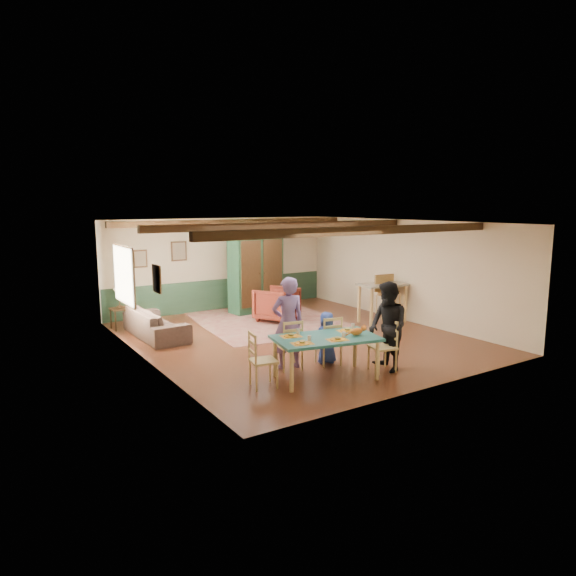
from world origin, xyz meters
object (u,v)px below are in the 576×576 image
armoire (256,270)px  bar_stool_right (391,298)px  dining_chair_end_left (263,359)px  end_table (120,318)px  person_child (327,338)px  cat (357,331)px  person_man (288,323)px  sofa (156,323)px  person_woman (388,327)px  dining_chair_far_right (328,340)px  dining_table (326,358)px  armchair (276,304)px  counter_table (382,303)px  dining_chair_far_left (289,344)px  bar_stool_left (386,300)px  dining_chair_end_right (383,346)px  table_lamp (119,298)px

armoire → bar_stool_right: (2.52, -2.95, -0.60)m
dining_chair_end_left → end_table: (-0.95, 5.52, -0.22)m
person_child → cat: (-0.03, -0.93, 0.35)m
bar_stool_right → person_man: bearing=-151.0°
sofa → cat: bearing=-157.3°
person_woman → cat: 0.72m
dining_chair_far_right → person_woman: bearing=139.7°
dining_table → armchair: (1.67, 4.41, 0.07)m
person_child → counter_table: bearing=-137.2°
dining_chair_far_right → cat: size_ratio=2.64×
dining_chair_far_left → person_child: 0.82m
dining_chair_far_right → armoire: size_ratio=0.40×
dining_chair_end_left → person_child: size_ratio=0.95×
dining_table → dining_chair_far_left: 0.85m
person_child → cat: size_ratio=2.79×
counter_table → bar_stool_left: 0.23m
person_man → end_table: size_ratio=3.29×
cat → counter_table: bearing=52.7°
person_child → end_table: (-2.67, 5.04, -0.25)m
dining_chair_end_right → armoire: 6.09m
sofa → person_man: bearing=-161.0°
dining_table → dining_chair_far_left: bearing=107.5°
armoire → bar_stool_left: size_ratio=1.89×
dining_chair_end_right → sofa: bearing=-138.4°
cat → bar_stool_left: bar_stool_left is taller
armchair → end_table: size_ratio=1.85×
dining_chair_far_left → bar_stool_left: 4.51m
dining_chair_far_left → bar_stool_right: 5.00m
dining_table → dining_chair_end_right: bearing=-11.5°
dining_chair_far_right → armchair: size_ratio=0.98×
end_table → bar_stool_left: bar_stool_left is taller
dining_chair_far_right → person_woman: size_ratio=0.58×
person_man → sofa: (-1.37, 3.64, -0.55)m
person_child → bar_stool_left: bearing=-139.3°
dining_table → table_lamp: (-2.10, 5.76, 0.40)m
dining_chair_end_right → cat: 0.73m
sofa → counter_table: size_ratio=1.81×
person_man → sofa: 3.93m
dining_chair_far_right → sofa: dining_chair_far_right is taller
dining_chair_far_right → dining_chair_end_right: size_ratio=1.00×
dining_chair_end_left → person_child: (1.72, 0.48, 0.03)m
counter_table → bar_stool_right: size_ratio=1.01×
counter_table → person_woman: bearing=-131.7°
armchair → end_table: (-3.77, 1.34, -0.18)m
dining_chair_far_left → person_child: (0.82, -0.08, 0.03)m
dining_chair_end_left → person_man: bearing=-43.2°
end_table → bar_stool_left: bearing=-28.0°
dining_chair_end_left → person_man: 1.19m
person_man → counter_table: size_ratio=1.42×
dining_chair_end_right → person_child: 1.12m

